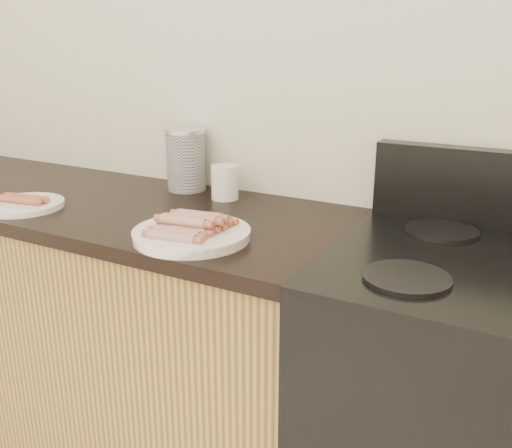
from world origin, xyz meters
The scene contains 12 objects.
wall_back centered at (0.00, 2.00, 1.30)m, with size 4.00×0.04×2.60m, color silver.
cabinet_base centered at (-0.70, 1.69, 0.43)m, with size 2.20×0.59×0.86m, color olive.
counter_slab centered at (-0.70, 1.69, 0.88)m, with size 2.20×0.62×0.04m, color black.
stove centered at (0.78, 1.68, 0.46)m, with size 0.76×0.65×0.91m.
burner_near_left centered at (0.61, 1.51, 0.92)m, with size 0.18×0.18×0.01m, color black.
burner_far_left centered at (0.61, 1.84, 0.92)m, with size 0.18×0.18×0.01m, color black.
main_plate centered at (0.07, 1.52, 0.91)m, with size 0.29×0.29×0.02m, color white.
side_plate centered at (-0.53, 1.51, 0.91)m, with size 0.23×0.23×0.02m, color white.
hotdog_pile centered at (0.07, 1.52, 0.94)m, with size 0.12×0.20×0.05m.
plain_sausages centered at (-0.53, 1.51, 0.93)m, with size 0.14×0.07×0.02m.
canister centered at (-0.23, 1.92, 1.00)m, with size 0.13×0.13×0.20m.
mug centered at (-0.06, 1.88, 0.95)m, with size 0.08×0.08×0.11m, color silver.
Camera 1 is at (0.86, 0.42, 1.38)m, focal length 40.00 mm.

